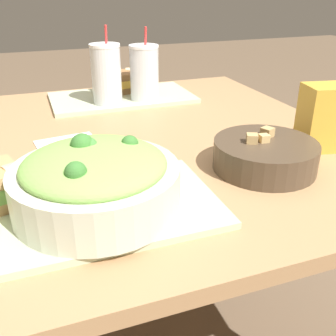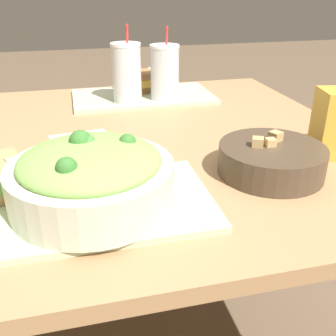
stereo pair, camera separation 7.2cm
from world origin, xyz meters
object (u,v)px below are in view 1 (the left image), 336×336
object	(u,v)px
baguette_far	(139,78)
drink_cup_dark	(106,76)
sandwich_far	(117,83)
soup_bowl	(265,154)
drink_cup_red	(144,74)
salad_bowl	(95,179)
baguette_near	(40,174)
chip_bag	(333,117)
napkin_folded	(67,143)

from	to	relation	value
baguette_far	drink_cup_dark	xyz separation A→B (m)	(-0.14, -0.15, 0.05)
sandwich_far	soup_bowl	bearing A→B (deg)	-88.66
sandwich_far	drink_cup_red	xyz separation A→B (m)	(0.06, -0.11, 0.04)
sandwich_far	drink_cup_dark	distance (m)	0.13
salad_bowl	sandwich_far	size ratio (longest dim) A/B	2.02
soup_bowl	baguette_near	xyz separation A→B (m)	(-0.43, 0.04, 0.01)
baguette_near	drink_cup_dark	world-z (taller)	drink_cup_dark
baguette_near	drink_cup_red	xyz separation A→B (m)	(0.34, 0.50, 0.04)
drink_cup_dark	drink_cup_red	xyz separation A→B (m)	(0.12, 0.00, -0.00)
baguette_near	chip_bag	distance (m)	0.64
drink_cup_red	baguette_near	bearing A→B (deg)	-124.42
salad_bowl	baguette_near	distance (m)	0.12
sandwich_far	napkin_folded	size ratio (longest dim) A/B	0.89
salad_bowl	napkin_folded	world-z (taller)	salad_bowl
napkin_folded	soup_bowl	bearing A→B (deg)	-36.96
baguette_far	chip_bag	distance (m)	0.69
baguette_near	baguette_far	world-z (taller)	same
sandwich_far	drink_cup_red	bearing A→B (deg)	-71.92
soup_bowl	salad_bowl	bearing A→B (deg)	-171.40
salad_bowl	baguette_near	xyz separation A→B (m)	(-0.08, 0.09, -0.02)
salad_bowl	soup_bowl	world-z (taller)	salad_bowl
soup_bowl	napkin_folded	size ratio (longest dim) A/B	1.39
salad_bowl	chip_bag	bearing A→B (deg)	10.19
drink_cup_red	chip_bag	bearing A→B (deg)	-59.19
baguette_near	baguette_far	size ratio (longest dim) A/B	1.33
chip_bag	baguette_far	bearing A→B (deg)	124.24
napkin_folded	sandwich_far	bearing A→B (deg)	60.48
baguette_far	chip_bag	world-z (taller)	chip_bag
baguette_far	drink_cup_red	distance (m)	0.16
soup_bowl	chip_bag	world-z (taller)	chip_bag
drink_cup_dark	baguette_near	bearing A→B (deg)	-114.33
sandwich_far	baguette_near	bearing A→B (deg)	-126.68
salad_bowl	soup_bowl	distance (m)	0.36
salad_bowl	napkin_folded	distance (m)	0.33
sandwich_far	chip_bag	bearing A→B (deg)	-71.30
drink_cup_dark	napkin_folded	size ratio (longest dim) A/B	1.49
baguette_near	baguette_far	xyz separation A→B (m)	(0.37, 0.65, -0.00)
sandwich_far	drink_cup_dark	world-z (taller)	drink_cup_dark
baguette_far	drink_cup_red	size ratio (longest dim) A/B	0.48
drink_cup_dark	chip_bag	bearing A→B (deg)	-50.15
sandwich_far	chip_bag	size ratio (longest dim) A/B	0.86
soup_bowl	sandwich_far	bearing A→B (deg)	103.31
baguette_near	sandwich_far	xyz separation A→B (m)	(0.28, 0.61, -0.00)
drink_cup_red	chip_bag	xyz separation A→B (m)	(0.29, -0.49, -0.02)
salad_bowl	chip_bag	size ratio (longest dim) A/B	1.74
salad_bowl	baguette_far	xyz separation A→B (m)	(0.29, 0.74, -0.02)
sandwich_far	napkin_folded	bearing A→B (deg)	-131.49
sandwich_far	drink_cup_red	world-z (taller)	drink_cup_red
baguette_far	napkin_folded	distance (m)	0.51
salad_bowl	baguette_far	distance (m)	0.79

